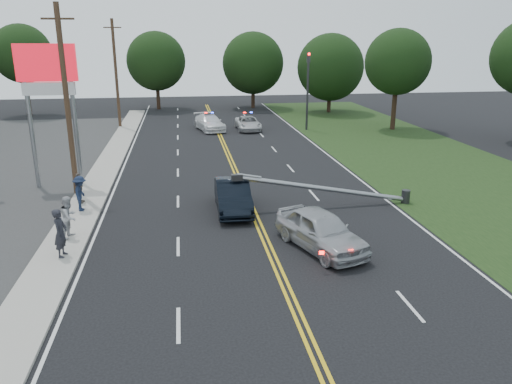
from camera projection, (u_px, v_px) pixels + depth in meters
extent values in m
plane|color=black|center=(285.00, 285.00, 17.45)|extent=(120.00, 120.00, 0.00)
cube|color=#A49F94|center=(86.00, 205.00, 25.69)|extent=(1.80, 70.00, 0.12)
cube|color=black|center=(478.00, 188.00, 28.82)|extent=(12.00, 80.00, 0.01)
cube|color=gold|center=(247.00, 198.00, 26.90)|extent=(0.36, 80.00, 0.00)
cylinder|color=gray|center=(31.00, 127.00, 27.98)|extent=(0.24, 0.24, 7.00)
cylinder|color=gray|center=(76.00, 126.00, 28.32)|extent=(0.24, 0.24, 7.00)
cube|color=red|center=(46.00, 63.00, 27.11)|extent=(3.20, 0.35, 2.00)
cube|color=white|center=(49.00, 89.00, 27.53)|extent=(2.80, 0.30, 0.70)
cylinder|color=#2D2D30|center=(308.00, 92.00, 45.94)|extent=(0.20, 0.20, 7.00)
cube|color=#2D2D30|center=(309.00, 57.00, 45.02)|extent=(0.28, 0.28, 0.90)
sphere|color=#FF0C07|center=(309.00, 54.00, 44.78)|extent=(0.22, 0.22, 0.22)
cylinder|color=#2D2D30|center=(406.00, 197.00, 26.06)|extent=(0.44, 0.44, 0.70)
cylinder|color=gray|center=(324.00, 189.00, 25.24)|extent=(8.90, 0.24, 1.80)
cube|color=#2D2D30|center=(237.00, 177.00, 24.38)|extent=(0.55, 0.32, 0.30)
cylinder|color=#382619|center=(67.00, 104.00, 26.00)|extent=(0.28, 0.28, 10.00)
cube|color=#382619|center=(58.00, 19.00, 24.76)|extent=(1.60, 0.10, 0.10)
cylinder|color=#382619|center=(116.00, 74.00, 46.78)|extent=(0.28, 0.28, 10.00)
cube|color=#382619|center=(112.00, 27.00, 45.54)|extent=(1.60, 0.10, 0.10)
cylinder|color=black|center=(28.00, 98.00, 55.20)|extent=(0.44, 0.44, 3.87)
sphere|color=black|center=(22.00, 54.00, 53.80)|extent=(6.26, 6.26, 6.26)
cylinder|color=black|center=(158.00, 95.00, 60.19)|extent=(0.44, 0.44, 3.28)
sphere|color=black|center=(156.00, 61.00, 59.00)|extent=(6.90, 6.90, 6.90)
cylinder|color=black|center=(253.00, 95.00, 61.41)|extent=(0.44, 0.44, 3.12)
sphere|color=black|center=(253.00, 63.00, 60.28)|extent=(7.39, 7.39, 7.39)
cylinder|color=black|center=(329.00, 99.00, 57.77)|extent=(0.44, 0.44, 2.95)
sphere|color=black|center=(330.00, 67.00, 56.71)|extent=(7.54, 7.54, 7.54)
cylinder|color=black|center=(394.00, 110.00, 46.69)|extent=(0.44, 0.44, 3.60)
sphere|color=black|center=(398.00, 62.00, 45.39)|extent=(5.96, 5.96, 5.96)
imported|color=black|center=(233.00, 196.00, 24.80)|extent=(1.69, 4.69, 1.54)
imported|color=#A4A7AC|center=(321.00, 230.00, 20.26)|extent=(3.42, 5.12, 1.62)
imported|color=silver|center=(248.00, 123.00, 46.73)|extent=(2.17, 4.56, 1.26)
imported|color=silver|center=(209.00, 123.00, 46.54)|extent=(3.09, 5.30, 1.44)
imported|color=#23242B|center=(60.00, 233.00, 19.24)|extent=(0.56, 0.76, 1.93)
imported|color=#A8A8AD|center=(69.00, 217.00, 21.14)|extent=(0.91, 1.04, 1.81)
imported|color=#17223B|center=(80.00, 193.00, 24.42)|extent=(0.65, 1.13, 1.75)
imported|color=#5E534B|center=(79.00, 188.00, 25.58)|extent=(0.55, 0.97, 1.57)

